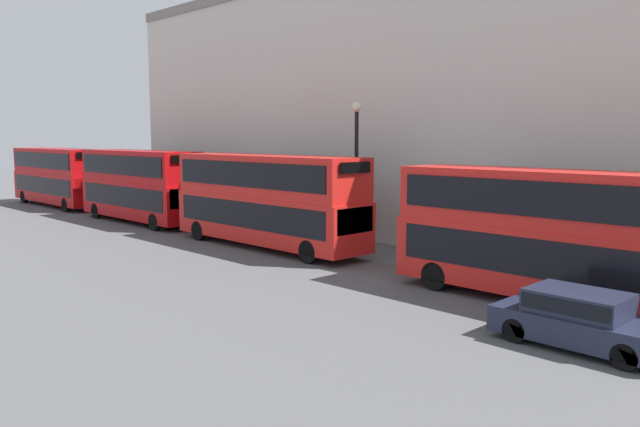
{
  "coord_description": "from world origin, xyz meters",
  "views": [
    {
      "loc": [
        -17.15,
        -2.37,
        5.32
      ],
      "look_at": [
        0.48,
        15.72,
        2.18
      ],
      "focal_mm": 35.0,
      "sensor_mm": 36.0,
      "label": 1
    }
  ],
  "objects": [
    {
      "name": "bus_leading",
      "position": [
        1.6,
        6.1,
        2.35
      ],
      "size": [
        2.59,
        10.98,
        4.26
      ],
      "color": "red",
      "rests_on": "ground"
    },
    {
      "name": "bus_second_in_queue",
      "position": [
        1.6,
        20.5,
        2.44
      ],
      "size": [
        2.59,
        11.45,
        4.42
      ],
      "color": "red",
      "rests_on": "ground"
    },
    {
      "name": "bus_third_in_queue",
      "position": [
        1.6,
        32.8,
        2.45
      ],
      "size": [
        2.59,
        10.65,
        4.44
      ],
      "color": "#B20C0F",
      "rests_on": "ground"
    },
    {
      "name": "bus_trailing",
      "position": [
        1.6,
        45.46,
        2.41
      ],
      "size": [
        2.59,
        11.43,
        4.38
      ],
      "color": "#B20C0F",
      "rests_on": "ground"
    },
    {
      "name": "car_dark_sedan",
      "position": [
        -1.8,
        3.99,
        0.76
      ],
      "size": [
        1.81,
        4.28,
        1.45
      ],
      "color": "#1E2338",
      "rests_on": "ground"
    },
    {
      "name": "street_lamp",
      "position": [
        3.77,
        16.74,
        4.19
      ],
      "size": [
        0.44,
        0.44,
        6.83
      ],
      "color": "black",
      "rests_on": "ground"
    },
    {
      "name": "pedestrian",
      "position": [
        4.23,
        47.55,
        0.76
      ],
      "size": [
        0.36,
        0.36,
        1.65
      ],
      "color": "#26262D",
      "rests_on": "ground"
    }
  ]
}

